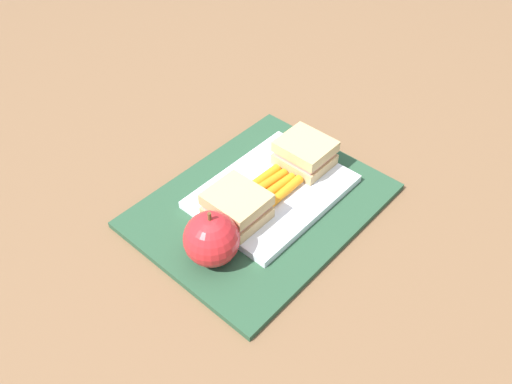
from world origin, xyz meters
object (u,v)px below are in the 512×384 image
at_px(food_tray, 272,191).
at_px(sandwich_half_right, 237,206).
at_px(carrot_sticks_bundle, 273,185).
at_px(sandwich_half_left, 305,153).
at_px(apple, 212,239).

bearing_deg(food_tray, sandwich_half_right, 0.00).
bearing_deg(food_tray, carrot_sticks_bundle, 112.22).
distance_m(sandwich_half_left, carrot_sticks_bundle, 0.08).
distance_m(food_tray, sandwich_half_right, 0.08).
height_order(food_tray, sandwich_half_right, sandwich_half_right).
bearing_deg(carrot_sticks_bundle, apple, 7.40).
xyz_separation_m(food_tray, sandwich_half_left, (-0.08, 0.00, 0.03)).
bearing_deg(sandwich_half_left, apple, 4.97).
bearing_deg(sandwich_half_right, sandwich_half_left, 180.00).
height_order(sandwich_half_right, apple, apple).
height_order(food_tray, apple, apple).
bearing_deg(apple, sandwich_half_left, -175.03).
relative_size(sandwich_half_left, apple, 0.92).
distance_m(sandwich_half_left, sandwich_half_right, 0.16).
xyz_separation_m(food_tray, carrot_sticks_bundle, (-0.00, 0.00, 0.01)).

